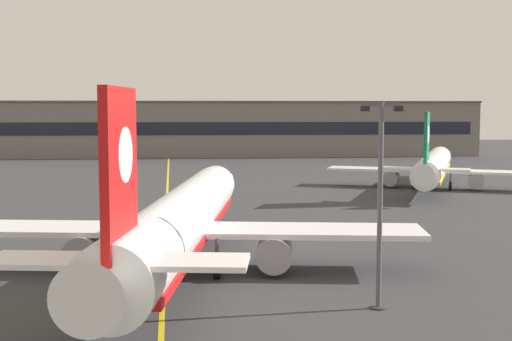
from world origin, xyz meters
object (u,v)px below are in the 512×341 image
at_px(airliner_background, 433,166).
at_px(apron_lamp_post, 380,201).
at_px(airliner_foreground, 181,221).
at_px(safety_cone_by_nose_gear, 188,225).

relative_size(airliner_background, apron_lamp_post, 3.17).
height_order(airliner_foreground, airliner_background, airliner_foreground).
distance_m(airliner_foreground, safety_cone_by_nose_gear, 16.93).
bearing_deg(apron_lamp_post, airliner_foreground, 138.91).
bearing_deg(safety_cone_by_nose_gear, airliner_background, 40.26).
height_order(airliner_background, apron_lamp_post, apron_lamp_post).
height_order(airliner_foreground, apron_lamp_post, airliner_foreground).
bearing_deg(safety_cone_by_nose_gear, apron_lamp_post, -68.00).
height_order(apron_lamp_post, safety_cone_by_nose_gear, apron_lamp_post).
bearing_deg(apron_lamp_post, safety_cone_by_nose_gear, 112.00).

